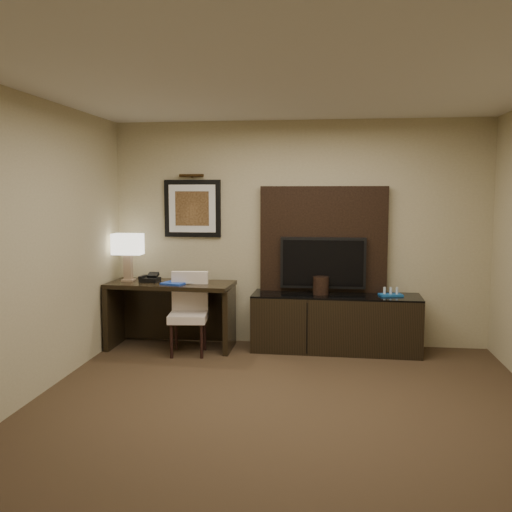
% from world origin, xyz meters
% --- Properties ---
extents(floor, '(4.50, 5.00, 0.01)m').
position_xyz_m(floor, '(0.00, 0.00, -0.01)').
color(floor, '#372718').
rests_on(floor, ground).
extents(ceiling, '(4.50, 5.00, 0.01)m').
position_xyz_m(ceiling, '(0.00, 0.00, 2.70)').
color(ceiling, silver).
rests_on(ceiling, wall_back).
extents(wall_back, '(4.50, 0.01, 2.70)m').
position_xyz_m(wall_back, '(0.00, 2.50, 1.35)').
color(wall_back, tan).
rests_on(wall_back, floor).
extents(wall_front, '(4.50, 0.01, 2.70)m').
position_xyz_m(wall_front, '(0.00, -2.50, 1.35)').
color(wall_front, tan).
rests_on(wall_front, floor).
extents(wall_left, '(0.01, 5.00, 2.70)m').
position_xyz_m(wall_left, '(-2.25, 0.00, 1.35)').
color(wall_left, tan).
rests_on(wall_left, floor).
extents(desk, '(1.50, 0.72, 0.79)m').
position_xyz_m(desk, '(-1.49, 2.10, 0.39)').
color(desk, black).
rests_on(desk, floor).
extents(credenza, '(1.95, 0.59, 0.67)m').
position_xyz_m(credenza, '(0.46, 2.20, 0.33)').
color(credenza, black).
rests_on(credenza, floor).
extents(tv_wall_panel, '(1.50, 0.12, 1.30)m').
position_xyz_m(tv_wall_panel, '(0.30, 2.44, 1.27)').
color(tv_wall_panel, black).
rests_on(tv_wall_panel, wall_back).
extents(tv, '(1.00, 0.08, 0.60)m').
position_xyz_m(tv, '(0.30, 2.34, 1.02)').
color(tv, black).
rests_on(tv, tv_wall_panel).
extents(artwork, '(0.70, 0.04, 0.70)m').
position_xyz_m(artwork, '(-1.30, 2.48, 1.65)').
color(artwork, black).
rests_on(artwork, wall_back).
extents(picture_light, '(0.04, 0.04, 0.30)m').
position_xyz_m(picture_light, '(-1.30, 2.44, 2.05)').
color(picture_light, '#3D2913').
rests_on(picture_light, wall_back).
extents(desk_chair, '(0.47, 0.53, 0.88)m').
position_xyz_m(desk_chair, '(-1.22, 1.85, 0.44)').
color(desk_chair, beige).
rests_on(desk_chair, floor).
extents(table_lamp, '(0.40, 0.28, 0.61)m').
position_xyz_m(table_lamp, '(-2.02, 2.16, 1.09)').
color(table_lamp, '#9D7F62').
rests_on(table_lamp, desk).
extents(desk_phone, '(0.23, 0.21, 0.11)m').
position_xyz_m(desk_phone, '(-1.74, 2.12, 0.84)').
color(desk_phone, black).
rests_on(desk_phone, desk).
extents(blue_folder, '(0.35, 0.40, 0.02)m').
position_xyz_m(blue_folder, '(-1.39, 2.04, 0.80)').
color(blue_folder, '#193BA7').
rests_on(blue_folder, desk).
extents(book, '(0.17, 0.06, 0.22)m').
position_xyz_m(book, '(-1.36, 2.07, 0.90)').
color(book, '#C6B09B').
rests_on(book, desk).
extents(ice_bucket, '(0.19, 0.19, 0.21)m').
position_xyz_m(ice_bucket, '(0.28, 2.20, 0.77)').
color(ice_bucket, black).
rests_on(ice_bucket, credenza).
extents(minibar_tray, '(0.29, 0.21, 0.09)m').
position_xyz_m(minibar_tray, '(1.08, 2.21, 0.71)').
color(minibar_tray, '#18579E').
rests_on(minibar_tray, credenza).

